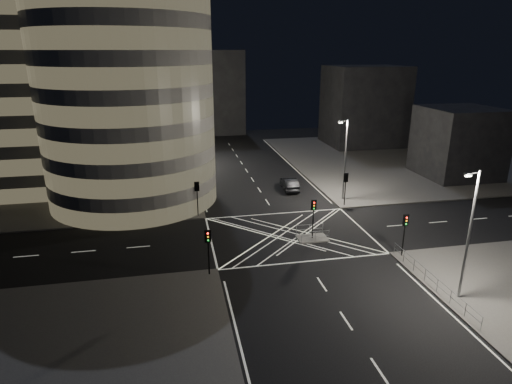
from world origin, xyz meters
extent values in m
plane|color=black|center=(0.00, 0.00, 0.00)|extent=(120.00, 120.00, 0.00)
cube|color=#514E4C|center=(-29.00, 27.00, 0.07)|extent=(42.00, 42.00, 0.15)
cube|color=#514E4C|center=(29.00, 27.00, 0.07)|extent=(42.00, 42.00, 0.15)
cube|color=slate|center=(2.00, -1.50, 0.07)|extent=(3.00, 2.00, 0.15)
cylinder|color=gray|center=(-16.00, 14.00, 12.65)|extent=(20.00, 20.00, 25.00)
cube|color=gray|center=(-26.00, 24.00, 12.65)|extent=(20.00, 18.00, 25.00)
cube|color=gray|center=(-22.00, 42.00, 11.15)|extent=(24.00, 16.00, 22.00)
cube|color=black|center=(26.00, 40.00, 7.65)|extent=(14.00, 12.00, 15.00)
cube|color=black|center=(30.00, 16.00, 5.15)|extent=(10.00, 10.00, 10.00)
cube|color=black|center=(-4.00, 58.00, 9.00)|extent=(18.00, 8.00, 18.00)
cylinder|color=black|center=(-10.50, 9.00, 1.66)|extent=(0.32, 0.32, 3.02)
ellipsoid|color=black|center=(-10.50, 9.00, 4.42)|extent=(4.57, 4.57, 5.26)
cylinder|color=black|center=(-10.50, 15.00, 1.72)|extent=(0.32, 0.32, 3.15)
ellipsoid|color=black|center=(-10.50, 15.00, 4.74)|extent=(5.25, 5.25, 6.04)
cylinder|color=black|center=(-10.50, 21.00, 1.68)|extent=(0.32, 0.32, 3.07)
ellipsoid|color=black|center=(-10.50, 21.00, 4.21)|extent=(3.59, 3.59, 4.13)
cylinder|color=black|center=(-10.50, 27.00, 1.93)|extent=(0.32, 0.32, 3.56)
ellipsoid|color=black|center=(-10.50, 27.00, 5.15)|extent=(5.22, 5.22, 6.01)
cylinder|color=black|center=(-10.50, 33.00, 1.89)|extent=(0.32, 0.32, 3.49)
ellipsoid|color=black|center=(-10.50, 33.00, 4.85)|extent=(4.41, 4.41, 5.07)
cylinder|color=black|center=(-8.80, 6.80, 1.65)|extent=(0.12, 0.12, 3.00)
cube|color=black|center=(-8.80, 6.80, 3.60)|extent=(0.28, 0.22, 0.90)
cube|color=black|center=(-8.80, 6.80, 3.60)|extent=(0.55, 0.04, 1.10)
cylinder|color=black|center=(-8.80, -6.80, 1.65)|extent=(0.12, 0.12, 3.00)
cube|color=black|center=(-8.80, -6.80, 3.60)|extent=(0.28, 0.22, 0.90)
cube|color=black|center=(-8.80, -6.80, 3.60)|extent=(0.55, 0.04, 1.10)
cylinder|color=black|center=(8.80, 6.80, 1.65)|extent=(0.12, 0.12, 3.00)
cube|color=black|center=(8.80, 6.80, 3.60)|extent=(0.28, 0.22, 0.90)
cube|color=black|center=(8.80, 6.80, 3.60)|extent=(0.55, 0.04, 1.10)
cylinder|color=black|center=(8.80, -6.80, 1.65)|extent=(0.12, 0.12, 3.00)
cube|color=black|center=(8.80, -6.80, 3.60)|extent=(0.28, 0.22, 0.90)
cube|color=black|center=(8.80, -6.80, 3.60)|extent=(0.55, 0.04, 1.10)
cylinder|color=black|center=(2.00, -1.50, 1.65)|extent=(0.12, 0.12, 3.00)
cube|color=black|center=(2.00, -1.50, 3.60)|extent=(0.28, 0.22, 0.90)
cube|color=black|center=(2.00, -1.50, 3.60)|extent=(0.55, 0.04, 1.10)
cylinder|color=slate|center=(-9.50, 12.00, 5.15)|extent=(0.20, 0.20, 10.00)
cylinder|color=slate|center=(-9.05, 12.00, 10.00)|extent=(0.90, 0.10, 0.10)
cube|color=slate|center=(-8.60, 12.00, 9.90)|extent=(0.50, 0.25, 0.18)
cube|color=white|center=(-8.60, 12.00, 9.79)|extent=(0.42, 0.20, 0.05)
cylinder|color=slate|center=(-9.50, 30.00, 5.15)|extent=(0.20, 0.20, 10.00)
cylinder|color=slate|center=(-9.05, 30.00, 10.00)|extent=(0.90, 0.10, 0.10)
cube|color=slate|center=(-8.60, 30.00, 9.90)|extent=(0.50, 0.25, 0.18)
cube|color=white|center=(-8.60, 30.00, 9.79)|extent=(0.42, 0.20, 0.05)
cylinder|color=slate|center=(9.50, 9.00, 5.15)|extent=(0.20, 0.20, 10.00)
cylinder|color=slate|center=(9.05, 9.00, 10.00)|extent=(0.90, 0.10, 0.10)
cube|color=slate|center=(8.60, 9.00, 9.90)|extent=(0.50, 0.25, 0.18)
cube|color=white|center=(8.60, 9.00, 9.79)|extent=(0.42, 0.20, 0.05)
cylinder|color=slate|center=(9.50, -14.00, 5.15)|extent=(0.20, 0.20, 10.00)
cylinder|color=slate|center=(9.05, -14.00, 10.00)|extent=(0.90, 0.10, 0.10)
cube|color=slate|center=(8.60, -14.00, 9.90)|extent=(0.50, 0.25, 0.18)
cube|color=white|center=(8.60, -14.00, 9.79)|extent=(0.42, 0.20, 0.05)
cube|color=slate|center=(8.30, -12.15, 0.70)|extent=(0.06, 11.70, 1.10)
cube|color=slate|center=(2.00, -2.40, 0.70)|extent=(2.80, 0.06, 1.10)
cube|color=slate|center=(2.00, -0.60, 0.70)|extent=(2.80, 0.06, 1.10)
imported|color=black|center=(4.01, 14.29, 0.83)|extent=(2.01, 5.11, 1.66)
camera|label=1|loc=(-11.16, -38.79, 18.00)|focal=30.00mm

